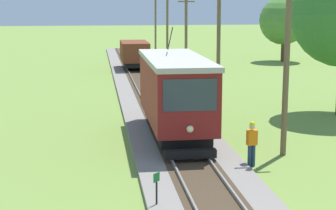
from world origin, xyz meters
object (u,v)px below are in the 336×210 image
freight_car (134,53)px  red_tram (175,93)px  track_worker (252,142)px  utility_pole_near_tram (287,57)px  trackside_signal_marker (157,189)px  utility_pole_far (186,33)px  utility_pole_mid (219,36)px  tree_right_near (284,20)px  utility_pole_distant (167,24)px  utility_pole_horizon (156,18)px

freight_car → red_tram: bearing=-90.0°
freight_car → track_worker: bearing=-85.6°
utility_pole_near_tram → trackside_signal_marker: size_ratio=6.77×
utility_pole_near_tram → trackside_signal_marker: utility_pole_near_tram is taller
utility_pole_far → red_tram: bearing=-100.7°
freight_car → utility_pole_mid: size_ratio=0.65×
utility_pole_far → track_worker: utility_pole_far is taller
utility_pole_mid → tree_right_near: bearing=61.5°
utility_pole_far → utility_pole_distant: (0.00, 12.08, 0.17)m
red_tram → track_worker: (2.33, -4.50, -1.21)m
utility_pole_mid → utility_pole_far: size_ratio=1.14×
utility_pole_far → utility_pole_distant: utility_pole_distant is taller
red_tram → freight_car: (-0.00, 25.51, -0.64)m
freight_car → utility_pole_near_tram: 29.02m
utility_pole_mid → tree_right_near: size_ratio=1.19×
utility_pole_mid → tree_right_near: (11.78, 21.69, 0.15)m
utility_pole_horizon → utility_pole_distant: bearing=-90.0°
utility_pole_near_tram → utility_pole_distant: 36.77m
trackside_signal_marker → track_worker: bearing=43.8°
freight_car → track_worker: size_ratio=2.91×
track_worker → tree_right_near: size_ratio=0.26×
utility_pole_mid → utility_pole_distant: size_ratio=1.08×
trackside_signal_marker → track_worker: track_worker is taller
utility_pole_far → track_worker: (-1.76, -26.07, -2.64)m
utility_pole_far → utility_pole_horizon: utility_pole_horizon is taller
tree_right_near → utility_pole_horizon: bearing=129.9°
utility_pole_near_tram → trackside_signal_marker: (-5.88, -5.35, -3.42)m
utility_pole_horizon → tree_right_near: bearing=-50.1°
freight_car → utility_pole_horizon: 20.09m
utility_pole_near_tram → utility_pole_distant: bearing=90.0°
utility_pole_distant → utility_pole_horizon: utility_pole_horizon is taller
utility_pole_far → utility_pole_horizon: (0.00, 23.44, 0.53)m
utility_pole_mid → track_worker: 14.21m
track_worker → tree_right_near: bearing=-30.2°
trackside_signal_marker → tree_right_near: bearing=65.9°
utility_pole_horizon → trackside_signal_marker: bearing=-96.3°
utility_pole_near_tram → tree_right_near: bearing=70.9°
track_worker → trackside_signal_marker: bearing=124.6°
utility_pole_distant → trackside_signal_marker: 42.64m
utility_pole_near_tram → utility_pole_mid: (-0.00, 12.36, 0.02)m
trackside_signal_marker → utility_pole_near_tram: bearing=42.3°
track_worker → freight_car: bearing=-4.8°
utility_pole_far → freight_car: bearing=136.1°
utility_pole_near_tram → utility_pole_horizon: size_ratio=0.98×
utility_pole_horizon → track_worker: size_ratio=4.55×
utility_pole_near_tram → utility_pole_distant: size_ratio=1.08×
utility_pole_mid → utility_pole_horizon: 35.76m
trackside_signal_marker → track_worker: 5.73m
freight_car → trackside_signal_marker: size_ratio=4.41×
freight_car → utility_pole_mid: (4.09, -16.26, 2.55)m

